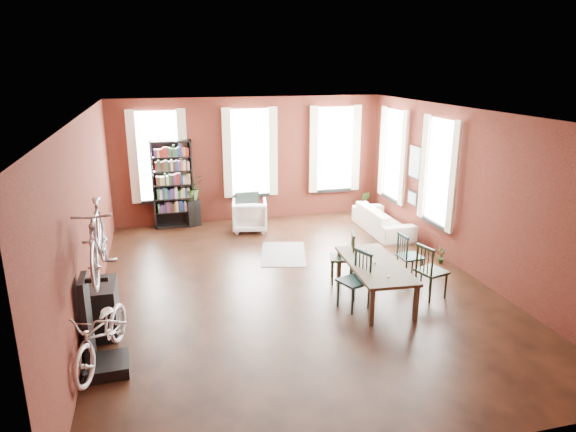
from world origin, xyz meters
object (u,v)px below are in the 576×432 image
object	(u,v)px
dining_chair_b	(342,257)
dining_chair_c	(432,271)
dining_chair_d	(410,256)
cream_sofa	(383,216)
plant_stand	(192,213)
bicycle_floor	(99,306)
bookshelf	(173,184)
bike_trainer	(107,366)
dining_table	(374,281)
white_armchair	(250,214)
dining_chair_a	(354,281)
console_table	(104,308)

from	to	relation	value
dining_chair_b	dining_chair_c	size ratio (longest dim) A/B	1.00
dining_chair_d	cream_sofa	xyz separation A→B (m)	(0.71, 2.80, -0.05)
plant_stand	bicycle_floor	xyz separation A→B (m)	(-1.62, -6.37, 0.66)
bookshelf	bike_trainer	distance (m)	6.53
dining_chair_b	cream_sofa	world-z (taller)	dining_chair_b
dining_table	dining_chair_c	xyz separation A→B (m)	(1.01, -0.17, 0.16)
white_armchair	bike_trainer	bearing A→B (deg)	71.76
dining_chair_c	cream_sofa	distance (m)	3.70
dining_chair_c	bike_trainer	xyz separation A→B (m)	(-5.40, -1.02, -0.41)
dining_chair_a	white_armchair	xyz separation A→B (m)	(-0.95, 4.59, -0.07)
bookshelf	bicycle_floor	xyz separation A→B (m)	(-1.19, -6.37, -0.11)
dining_table	bookshelf	xyz separation A→B (m)	(-3.22, 5.15, 0.77)
dining_chair_c	bicycle_floor	world-z (taller)	bicycle_floor
white_armchair	cream_sofa	world-z (taller)	white_armchair
dining_chair_c	bookshelf	bearing A→B (deg)	23.18
bike_trainer	bookshelf	bearing A→B (deg)	79.51
dining_table	dining_chair_a	size ratio (longest dim) A/B	1.99
dining_chair_b	dining_chair_c	xyz separation A→B (m)	(1.30, -1.02, 0.00)
dining_chair_c	white_armchair	bearing A→B (deg)	13.04
dining_chair_b	dining_chair_d	xyz separation A→B (m)	(1.31, -0.19, -0.03)
plant_stand	bicycle_floor	bearing A→B (deg)	-104.31
bike_trainer	plant_stand	bearing A→B (deg)	75.76
bike_trainer	bicycle_floor	xyz separation A→B (m)	(-0.01, -0.02, 0.91)
dining_chair_c	cream_sofa	world-z (taller)	dining_chair_c
dining_chair_c	dining_chair_d	bearing A→B (deg)	-15.87
white_armchair	bicycle_floor	xyz separation A→B (m)	(-2.98, -5.58, 0.57)
dining_chair_d	bookshelf	xyz separation A→B (m)	(-4.24, 4.50, 0.64)
dining_chair_c	bookshelf	size ratio (longest dim) A/B	0.45
plant_stand	dining_chair_d	bearing A→B (deg)	-49.80
dining_chair_a	bookshelf	world-z (taller)	bookshelf
dining_chair_a	console_table	bearing A→B (deg)	-113.02
bicycle_floor	white_armchair	bearing A→B (deg)	79.08
console_table	plant_stand	size ratio (longest dim) A/B	1.19
dining_table	dining_chair_d	distance (m)	1.22
bike_trainer	plant_stand	distance (m)	6.55
white_armchair	bike_trainer	distance (m)	6.30
console_table	dining_chair_c	bearing A→B (deg)	-1.29
dining_chair_d	cream_sofa	bearing A→B (deg)	-17.68
console_table	plant_stand	distance (m)	5.48
bookshelf	dining_chair_c	bearing A→B (deg)	-51.53
dining_table	dining_chair_b	xyz separation A→B (m)	(-0.29, 0.84, 0.16)
cream_sofa	bicycle_floor	bearing A→B (deg)	127.25
dining_chair_c	dining_chair_a	bearing A→B (deg)	77.07
dining_chair_d	cream_sofa	world-z (taller)	dining_chair_d
dining_chair_c	console_table	world-z (taller)	dining_chair_c
dining_chair_b	console_table	distance (m)	4.30
plant_stand	bicycle_floor	world-z (taller)	bicycle_floor
dining_table	bicycle_floor	size ratio (longest dim) A/B	1.18
console_table	dining_chair_a	bearing A→B (deg)	-2.64
plant_stand	dining_table	bearing A→B (deg)	-61.61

